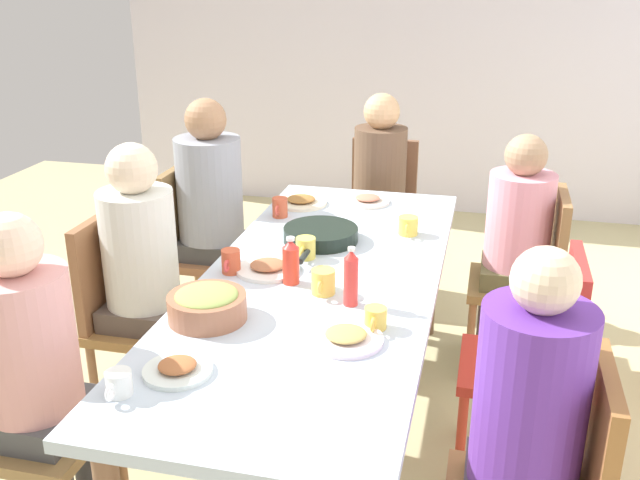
% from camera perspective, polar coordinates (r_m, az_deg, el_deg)
% --- Properties ---
extents(ground_plane, '(7.42, 7.42, 0.00)m').
position_cam_1_polar(ground_plane, '(3.10, 0.00, -15.47)').
color(ground_plane, tan).
extents(wall_left, '(0.12, 4.61, 2.60)m').
position_cam_1_polar(wall_left, '(5.63, 7.79, 15.37)').
color(wall_left, silver).
rests_on(wall_left, ground_plane).
extents(dining_table, '(2.26, 0.88, 0.74)m').
position_cam_1_polar(dining_table, '(2.76, 0.00, -4.34)').
color(dining_table, silver).
rests_on(dining_table, ground_plane).
extents(chair_0, '(0.40, 0.40, 0.90)m').
position_cam_1_polar(chair_0, '(2.78, 16.88, -8.70)').
color(chair_0, '#B02B1E').
rests_on(chair_0, ground_plane).
extents(chair_1, '(0.40, 0.40, 0.90)m').
position_cam_1_polar(chair_1, '(3.10, -14.96, -5.21)').
color(chair_1, olive).
rests_on(chair_1, ground_plane).
extents(person_1, '(0.30, 0.30, 1.21)m').
position_cam_1_polar(person_1, '(2.97, -13.80, -1.73)').
color(person_1, brown).
rests_on(person_1, ground_plane).
extents(chair_2, '(0.40, 0.40, 0.90)m').
position_cam_1_polar(chair_2, '(3.72, -9.61, -0.26)').
color(chair_2, brown).
rests_on(chair_2, ground_plane).
extents(person_2, '(0.32, 0.32, 1.25)m').
position_cam_1_polar(person_2, '(3.61, -8.54, 3.17)').
color(person_2, '#483938').
rests_on(person_2, ground_plane).
extents(chair_3, '(0.40, 0.40, 0.90)m').
position_cam_1_polar(chair_3, '(3.45, 16.38, -2.58)').
color(chair_3, olive).
rests_on(chair_3, ground_plane).
extents(person_3, '(0.30, 0.30, 1.16)m').
position_cam_1_polar(person_3, '(3.38, 15.15, 0.35)').
color(person_3, '#574346').
rests_on(person_3, ground_plane).
extents(chair_4, '(0.40, 0.40, 0.90)m').
position_cam_1_polar(chair_4, '(2.56, -22.93, -12.35)').
color(chair_4, olive).
rests_on(chair_4, ground_plane).
extents(person_4, '(0.30, 0.30, 1.19)m').
position_cam_1_polar(person_4, '(2.41, -21.83, -8.79)').
color(person_4, '#3C393A').
rests_on(person_4, ground_plane).
extents(chair_5, '(0.40, 0.40, 0.90)m').
position_cam_1_polar(chair_5, '(4.19, 4.83, 2.46)').
color(chair_5, brown).
rests_on(chair_5, ground_plane).
extents(person_5, '(0.30, 0.30, 1.19)m').
position_cam_1_polar(person_5, '(4.05, 4.71, 4.75)').
color(person_5, '#3C3746').
rests_on(person_5, ground_plane).
extents(person_6, '(0.30, 0.30, 1.22)m').
position_cam_1_polar(person_6, '(2.02, 15.76, -13.81)').
color(person_6, '#464540').
rests_on(person_6, ground_plane).
extents(plate_0, '(0.25, 0.25, 0.04)m').
position_cam_1_polar(plate_0, '(3.54, -1.51, 3.06)').
color(plate_0, '#EDE3C5').
rests_on(plate_0, dining_table).
extents(plate_1, '(0.22, 0.22, 0.04)m').
position_cam_1_polar(plate_1, '(3.57, 3.78, 3.16)').
color(plate_1, silver).
rests_on(plate_1, dining_table).
extents(plate_2, '(0.20, 0.20, 0.04)m').
position_cam_1_polar(plate_2, '(2.16, -11.19, -9.96)').
color(plate_2, silver).
rests_on(plate_2, dining_table).
extents(plate_3, '(0.25, 0.25, 0.04)m').
position_cam_1_polar(plate_3, '(2.78, -4.15, -2.20)').
color(plate_3, white).
rests_on(plate_3, dining_table).
extents(plate_4, '(0.24, 0.24, 0.04)m').
position_cam_1_polar(plate_4, '(2.28, 2.06, -7.71)').
color(plate_4, white).
rests_on(plate_4, dining_table).
extents(bowl_0, '(0.26, 0.26, 0.11)m').
position_cam_1_polar(bowl_0, '(2.42, -8.92, -5.05)').
color(bowl_0, '#9A6044').
rests_on(bowl_0, dining_table).
extents(serving_pan, '(0.50, 0.32, 0.06)m').
position_cam_1_polar(serving_pan, '(3.06, 0.04, 0.43)').
color(serving_pan, black).
rests_on(serving_pan, dining_table).
extents(cup_0, '(0.11, 0.07, 0.09)m').
position_cam_1_polar(cup_0, '(2.77, -7.07, -1.70)').
color(cup_0, '#CB5334').
rests_on(cup_0, dining_table).
extents(cup_1, '(0.11, 0.07, 0.09)m').
position_cam_1_polar(cup_1, '(3.36, -3.20, 2.58)').
color(cup_1, '#CB5435').
rests_on(cup_1, dining_table).
extents(cup_2, '(0.12, 0.09, 0.08)m').
position_cam_1_polar(cup_2, '(3.16, 6.98, 1.12)').
color(cup_2, '#EDD052').
rests_on(cup_2, dining_table).
extents(cup_3, '(0.11, 0.07, 0.07)m').
position_cam_1_polar(cup_3, '(2.35, 4.40, -6.18)').
color(cup_3, '#EDD051').
rests_on(cup_3, dining_table).
extents(cup_4, '(0.11, 0.07, 0.07)m').
position_cam_1_polar(cup_4, '(2.08, -15.64, -10.87)').
color(cup_4, white).
rests_on(cup_4, dining_table).
extents(cup_5, '(0.12, 0.09, 0.09)m').
position_cam_1_polar(cup_5, '(2.58, 0.25, -3.32)').
color(cup_5, '#E0C853').
rests_on(cup_5, dining_table).
extents(cup_6, '(0.12, 0.08, 0.09)m').
position_cam_1_polar(cup_6, '(2.88, -1.15, -0.64)').
color(cup_6, '#DDD155').
rests_on(cup_6, dining_table).
extents(bottle_0, '(0.05, 0.05, 0.21)m').
position_cam_1_polar(bottle_0, '(2.48, 2.46, -3.02)').
color(bottle_0, red).
rests_on(bottle_0, dining_table).
extents(bottle_1, '(0.06, 0.06, 0.18)m').
position_cam_1_polar(bottle_1, '(2.65, -2.32, -1.74)').
color(bottle_1, red).
rests_on(bottle_1, dining_table).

